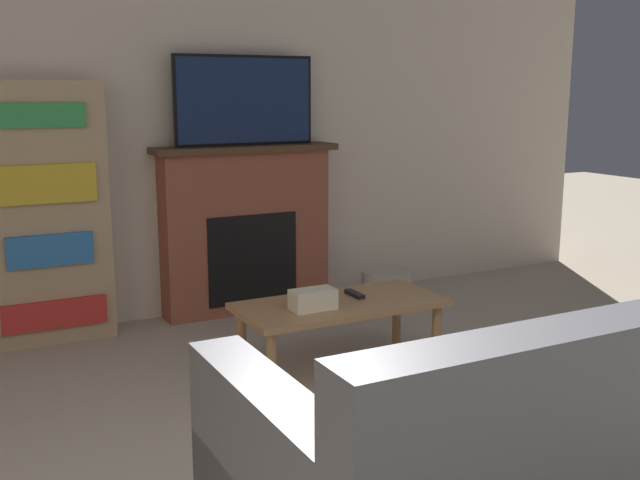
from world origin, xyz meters
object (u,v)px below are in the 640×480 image
Objects in this scene: fireplace at (246,229)px; couch at (598,460)px; tv at (245,101)px; storage_basket at (387,288)px; bookshelf at (45,214)px; coffee_table at (340,312)px.

fireplace reaches higher than couch.
tv reaches higher than storage_basket.
fireplace is 3.46× the size of storage_basket.
fireplace is at bearing 1.04° from bookshelf.
fireplace is 1.30× the size of tv.
storage_basket is at bearing 71.11° from couch.
tv is at bearing 0.13° from bookshelf.
fireplace is 1.15× the size of coffee_table.
tv is at bearing 160.21° from storage_basket.
fireplace reaches higher than coffee_table.
couch reaches higher than storage_basket.
bookshelf is (-1.26, -0.02, 0.20)m from fireplace.
bookshelf is 4.29× the size of storage_basket.
bookshelf reaches higher than storage_basket.
coffee_table is at bearing 90.37° from couch.
bookshelf reaches higher than couch.
couch is at bearing -89.63° from coffee_table.
coffee_table is (-0.01, 1.67, 0.05)m from couch.
fireplace is 0.84m from tv.
bookshelf is (-1.26, -0.00, -0.64)m from tv.
storage_basket is (0.91, 2.67, -0.18)m from couch.
tv is (0.00, -0.02, 0.84)m from fireplace.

